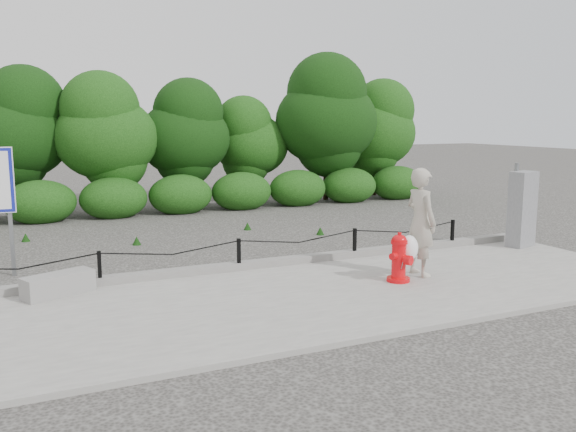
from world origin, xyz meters
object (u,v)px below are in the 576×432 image
Objects in this scene: concrete_block at (58,284)px; utility_cabinet at (522,209)px; fire_hydrant at (399,258)px; pedestrian at (420,224)px.

concrete_block is 0.61× the size of utility_cabinet.
pedestrian is (0.57, 0.20, 0.53)m from fire_hydrant.
utility_cabinet is at bearing -5.14° from fire_hydrant.
fire_hydrant is 5.66m from concrete_block.
pedestrian is 1.06× the size of utility_cabinet.
concrete_block is (-5.99, 1.40, -0.77)m from pedestrian.
fire_hydrant is 0.78× the size of concrete_block.
utility_cabinet is at bearing -1.76° from concrete_block.
pedestrian is at bearing -13.18° from concrete_block.
pedestrian is at bearing -177.49° from utility_cabinet.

